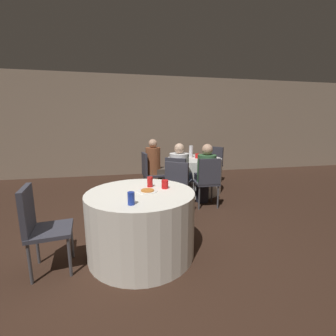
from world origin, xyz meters
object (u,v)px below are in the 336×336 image
at_px(chair_near_west, 39,222).
at_px(person_white_shirt, 180,173).
at_px(chair_far_south, 208,178).
at_px(person_floral_shirt, 157,168).
at_px(soda_can_red, 150,182).
at_px(bottle_far, 191,151).
at_px(table_near, 141,223).
at_px(chair_far_west, 149,170).
at_px(pizza_plate_near, 147,191).
at_px(chair_near_northeast, 174,186).
at_px(person_green_jacket, 205,174).
at_px(chair_far_southwest, 177,177).
at_px(soda_can_blue, 131,198).
at_px(table_far, 194,175).
at_px(chair_far_northeast, 214,161).

height_order(chair_near_west, person_white_shirt, person_white_shirt).
relative_size(chair_far_south, person_floral_shirt, 0.77).
xyz_separation_m(soda_can_red, bottle_far, (1.20, 2.17, 0.07)).
xyz_separation_m(table_near, soda_can_red, (0.13, 0.18, 0.43)).
relative_size(chair_far_west, pizza_plate_near, 3.95).
relative_size(chair_far_south, pizza_plate_near, 3.95).
distance_m(chair_near_northeast, soda_can_red, 0.84).
height_order(table_near, chair_near_northeast, chair_near_northeast).
bearing_deg(person_green_jacket, pizza_plate_near, -127.41).
relative_size(chair_near_west, person_floral_shirt, 0.77).
distance_m(table_near, chair_far_southwest, 1.59).
bearing_deg(chair_near_west, person_white_shirt, 123.76).
relative_size(chair_far_southwest, bottle_far, 3.41).
distance_m(table_near, bottle_far, 2.74).
height_order(person_floral_shirt, soda_can_red, person_floral_shirt).
xyz_separation_m(soda_can_blue, bottle_far, (1.44, 2.73, 0.07)).
bearing_deg(person_green_jacket, chair_far_west, 145.62).
height_order(chair_far_south, chair_far_southwest, same).
bearing_deg(soda_can_blue, chair_near_northeast, 59.72).
relative_size(chair_far_west, soda_can_red, 7.34).
distance_m(table_far, bottle_far, 0.52).
xyz_separation_m(chair_far_southwest, person_floral_shirt, (-0.25, 0.75, 0.04)).
bearing_deg(table_near, table_far, 58.38).
relative_size(table_near, chair_far_southwest, 1.35).
bearing_deg(person_green_jacket, table_near, -129.13).
bearing_deg(chair_far_south, soda_can_blue, -127.17).
distance_m(chair_far_southwest, soda_can_red, 1.39).
distance_m(person_green_jacket, soda_can_red, 1.67).
relative_size(chair_far_southwest, person_green_jacket, 0.79).
relative_size(soda_can_red, soda_can_blue, 1.00).
xyz_separation_m(table_near, person_floral_shirt, (0.52, 2.13, 0.21)).
relative_size(table_far, chair_near_northeast, 1.33).
distance_m(pizza_plate_near, soda_can_blue, 0.44).
xyz_separation_m(chair_near_northeast, bottle_far, (0.74, 1.52, 0.33)).
xyz_separation_m(chair_near_northeast, person_green_jacket, (0.71, 0.54, 0.04)).
bearing_deg(person_green_jacket, bottle_far, 92.41).
xyz_separation_m(pizza_plate_near, bottle_far, (1.25, 2.34, 0.12)).
relative_size(person_floral_shirt, soda_can_blue, 9.59).
distance_m(table_near, chair_near_northeast, 1.03).
relative_size(person_white_shirt, bottle_far, 4.32).
height_order(chair_far_south, person_white_shirt, person_white_shirt).
xyz_separation_m(table_near, pizza_plate_near, (0.08, 0.00, 0.38)).
distance_m(person_floral_shirt, soda_can_blue, 2.60).
height_order(soda_can_red, soda_can_blue, same).
distance_m(table_far, chair_far_northeast, 1.02).
xyz_separation_m(chair_far_west, chair_far_southwest, (0.42, -0.73, 0.00)).
bearing_deg(pizza_plate_near, person_white_shirt, 62.54).
bearing_deg(pizza_plate_near, bottle_far, 61.97).
bearing_deg(chair_near_west, bottle_far, 129.13).
relative_size(person_white_shirt, person_green_jacket, 1.00).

